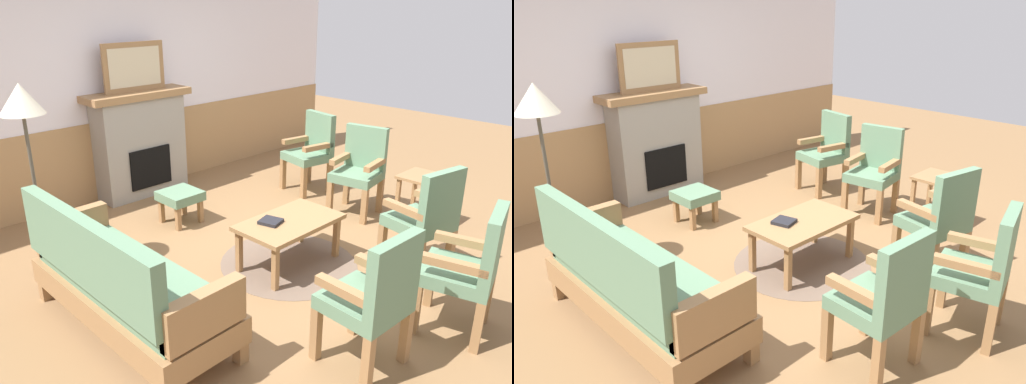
% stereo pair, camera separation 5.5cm
% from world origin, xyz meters
% --- Properties ---
extents(ground_plane, '(14.00, 14.00, 0.00)m').
position_xyz_m(ground_plane, '(0.00, 0.00, 0.00)').
color(ground_plane, olive).
extents(wall_back, '(7.20, 0.14, 2.70)m').
position_xyz_m(wall_back, '(0.00, 2.60, 1.31)').
color(wall_back, white).
rests_on(wall_back, ground_plane).
extents(fireplace, '(1.30, 0.44, 1.28)m').
position_xyz_m(fireplace, '(0.00, 2.35, 0.65)').
color(fireplace, gray).
rests_on(fireplace, ground_plane).
extents(framed_picture, '(0.80, 0.04, 0.56)m').
position_xyz_m(framed_picture, '(0.00, 2.35, 1.56)').
color(framed_picture, olive).
rests_on(framed_picture, fireplace).
extents(couch, '(0.70, 1.80, 0.98)m').
position_xyz_m(couch, '(-1.68, 0.01, 0.40)').
color(couch, olive).
rests_on(couch, ground_plane).
extents(coffee_table, '(0.96, 0.56, 0.44)m').
position_xyz_m(coffee_table, '(-0.08, -0.16, 0.39)').
color(coffee_table, olive).
rests_on(coffee_table, ground_plane).
extents(round_rug, '(1.27, 1.27, 0.01)m').
position_xyz_m(round_rug, '(-0.08, -0.16, 0.00)').
color(round_rug, brown).
rests_on(round_rug, ground_plane).
extents(book_on_table, '(0.21, 0.22, 0.03)m').
position_xyz_m(book_on_table, '(-0.25, -0.08, 0.46)').
color(book_on_table, black).
rests_on(book_on_table, coffee_table).
extents(footstool, '(0.40, 0.40, 0.36)m').
position_xyz_m(footstool, '(-0.22, 1.29, 0.28)').
color(footstool, olive).
rests_on(footstool, ground_plane).
extents(armchair_near_fireplace, '(0.55, 0.55, 0.98)m').
position_xyz_m(armchair_near_fireplace, '(1.41, 0.11, 0.54)').
color(armchair_near_fireplace, olive).
rests_on(armchair_near_fireplace, ground_plane).
extents(armchair_by_window_left, '(0.56, 0.56, 0.98)m').
position_xyz_m(armchair_by_window_left, '(1.59, 0.96, 0.54)').
color(armchair_by_window_left, olive).
rests_on(armchair_by_window_left, ground_plane).
extents(armchair_front_left, '(0.57, 0.57, 0.98)m').
position_xyz_m(armchair_front_left, '(0.67, -1.08, 0.54)').
color(armchair_front_left, olive).
rests_on(armchair_front_left, ground_plane).
extents(armchair_front_center, '(0.50, 0.50, 0.98)m').
position_xyz_m(armchair_front_center, '(-0.75, -1.46, 0.54)').
color(armchair_front_center, olive).
rests_on(armchair_front_center, ground_plane).
extents(armchair_corner_left, '(0.58, 0.58, 0.98)m').
position_xyz_m(armchair_corner_left, '(0.06, -1.72, 0.54)').
color(armchair_corner_left, olive).
rests_on(armchair_corner_left, ground_plane).
extents(side_table, '(0.44, 0.44, 0.55)m').
position_xyz_m(side_table, '(1.59, -0.57, 0.43)').
color(side_table, olive).
rests_on(side_table, ground_plane).
extents(floor_lamp_by_couch, '(0.36, 0.36, 1.68)m').
position_xyz_m(floor_lamp_by_couch, '(-1.71, 1.29, 1.45)').
color(floor_lamp_by_couch, '#332D28').
rests_on(floor_lamp_by_couch, ground_plane).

